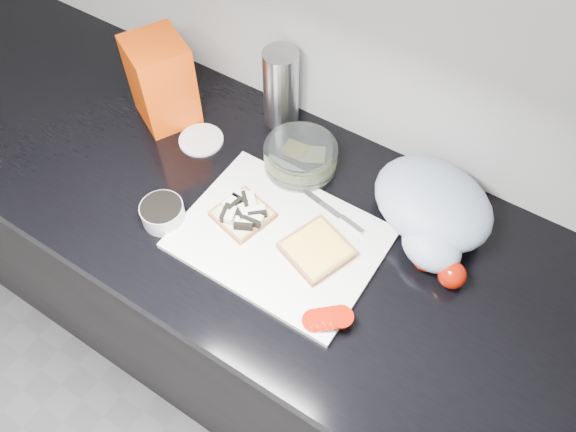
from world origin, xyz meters
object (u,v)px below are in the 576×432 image
(cutting_board, at_px, (280,239))
(glass_bowl, at_px, (300,158))
(bread_bag, at_px, (162,81))
(steel_canister, at_px, (281,88))

(cutting_board, relative_size, glass_bowl, 2.47)
(bread_bag, bearing_deg, steel_canister, 57.15)
(cutting_board, distance_m, glass_bowl, 0.20)
(glass_bowl, distance_m, steel_canister, 0.17)
(glass_bowl, relative_size, steel_canister, 0.83)
(steel_canister, bearing_deg, bread_bag, -150.47)
(cutting_board, height_order, bread_bag, bread_bag)
(glass_bowl, xyz_separation_m, steel_canister, (-0.12, 0.11, 0.06))
(glass_bowl, height_order, steel_canister, steel_canister)
(cutting_board, xyz_separation_m, steel_canister, (-0.19, 0.29, 0.09))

